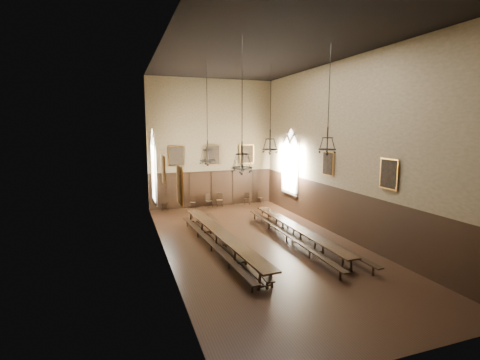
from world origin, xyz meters
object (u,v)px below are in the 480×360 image
bench_left_outer (211,245)px  chandelier_back_left (208,154)px  bench_right_inner (287,236)px  bench_right_outer (309,234)px  chandelier_front_left (242,159)px  chair_4 (220,202)px  bench_left_inner (231,241)px  chair_7 (260,200)px  chandelier_front_right (327,142)px  chair_3 (209,203)px  chandelier_back_right (270,144)px  chair_0 (165,206)px  table_right (297,234)px  table_left (221,240)px  chair_6 (247,201)px  chair_2 (193,205)px

bench_left_outer → chandelier_back_left: size_ratio=1.82×
bench_right_inner → bench_right_outer: same height
chandelier_front_left → chair_4: bearing=78.8°
bench_right_inner → bench_right_outer: 1.23m
bench_left_inner → chair_7: (5.05, 8.50, -0.03)m
bench_left_inner → chandelier_front_right: size_ratio=2.28×
chair_3 → chandelier_front_right: bearing=-93.6°
bench_left_inner → chandelier_back_right: 5.97m
chair_4 → bench_right_outer: bearing=-65.0°
chair_0 → chandelier_back_left: chandelier_back_left is taller
table_right → chandelier_front_right: size_ratio=2.07×
bench_right_outer → table_left: bearing=175.8°
chair_0 → chair_6: (5.99, -0.06, -0.04)m
bench_left_outer → chandelier_front_left: (0.68, -2.30, 4.15)m
chair_0 → chair_7: chair_0 is taller
bench_right_outer → chair_4: chair_4 is taller
bench_left_inner → chandelier_back_left: size_ratio=1.92×
bench_left_outer → chair_3: size_ratio=10.29×
bench_left_inner → chandelier_front_left: chandelier_front_left is taller
chair_4 → table_left: bearing=-94.5°
bench_left_outer → chair_7: chair_7 is taller
bench_left_inner → chair_0: 8.72m
bench_right_inner → chandelier_back_left: chandelier_back_left is taller
bench_left_outer → chair_3: 9.02m
chair_3 → chair_7: chair_3 is taller
bench_left_inner → chandelier_back_left: 4.83m
chandelier_back_right → bench_left_outer: bearing=-145.7°
chandelier_back_right → chair_0: bearing=131.0°
chair_3 → table_left: bearing=-116.5°
chair_0 → chandelier_front_right: chandelier_front_right is taller
chair_4 → chandelier_front_right: 12.06m
bench_right_outer → chair_2: 9.75m
chair_2 → chair_3: (1.17, 0.00, 0.01)m
chair_4 → chair_6: size_ratio=1.11×
table_left → chair_3: 8.63m
chair_4 → chandelier_back_right: chandelier_back_right is taller
chair_0 → chair_2: bearing=1.0°
bench_right_outer → chair_0: bearing=124.7°
bench_right_inner → chandelier_front_right: chandelier_front_right is taller
chair_0 → chair_7: bearing=1.4°
chair_0 → chandelier_back_right: (5.17, -5.95, 4.42)m
table_left → table_right: (3.92, -0.20, -0.04)m
bench_left_outer → chandelier_back_left: chandelier_back_left is taller
bench_right_inner → chair_7: chair_7 is taller
chair_4 → chandelier_back_left: 7.31m
table_right → chair_4: chair_4 is taller
chair_3 → chair_4: bearing=-16.9°
table_right → chair_7: bearing=79.4°
chair_6 → chair_3: bearing=-163.1°
chair_6 → chair_7: 1.12m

